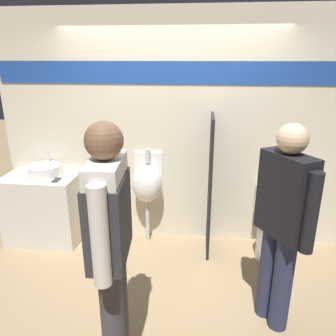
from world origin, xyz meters
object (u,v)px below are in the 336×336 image
at_px(person_with_lanyard, 282,221).
at_px(cell_phone, 56,180).
at_px(urinal_near_counter, 147,183).
at_px(person_in_vest, 110,235).
at_px(sink_basin, 45,170).
at_px(toilet, 273,230).

bearing_deg(person_with_lanyard, cell_phone, 36.45).
relative_size(urinal_near_counter, person_in_vest, 0.63).
bearing_deg(sink_basin, person_with_lanyard, -24.13).
relative_size(sink_basin, urinal_near_counter, 0.33).
distance_m(toilet, person_with_lanyard, 1.23).
distance_m(sink_basin, person_with_lanyard, 2.74).
bearing_deg(cell_phone, person_in_vest, -54.49).
bearing_deg(cell_phone, person_with_lanyard, -22.84).
relative_size(toilet, person_in_vest, 0.50).
bearing_deg(person_with_lanyard, sink_basin, 35.16).
xyz_separation_m(sink_basin, person_in_vest, (1.26, -1.63, 0.16)).
height_order(urinal_near_counter, person_with_lanyard, person_with_lanyard).
height_order(sink_basin, cell_phone, sink_basin).
relative_size(urinal_near_counter, person_with_lanyard, 0.66).
bearing_deg(urinal_near_counter, toilet, -6.02).
xyz_separation_m(person_in_vest, person_with_lanyard, (1.24, 0.51, -0.10)).
distance_m(person_in_vest, person_with_lanyard, 1.34).
relative_size(cell_phone, person_with_lanyard, 0.08).
xyz_separation_m(cell_phone, toilet, (2.49, 0.07, -0.53)).
bearing_deg(sink_basin, toilet, -1.86).
bearing_deg(toilet, cell_phone, -178.44).
bearing_deg(person_in_vest, sink_basin, 33.03).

